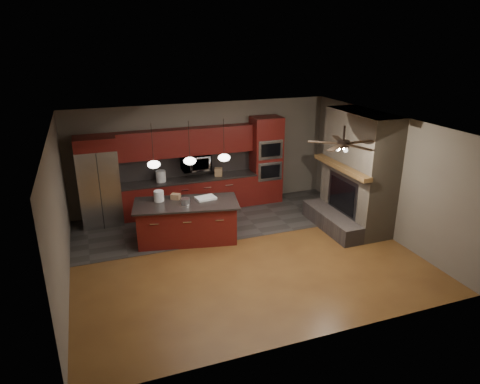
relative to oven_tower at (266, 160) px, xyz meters
name	(u,v)px	position (x,y,z in m)	size (l,w,h in m)	color
ground	(242,252)	(-1.70, -2.69, -1.19)	(7.00, 7.00, 0.00)	brown
ceiling	(242,124)	(-1.70, -2.69, 1.61)	(7.00, 6.00, 0.02)	white
back_wall	(203,155)	(-1.70, 0.31, 0.21)	(7.00, 0.02, 2.80)	#645C50
right_wall	(384,174)	(1.80, -2.69, 0.21)	(0.02, 6.00, 2.80)	#645C50
left_wall	(59,215)	(-5.20, -2.69, 0.21)	(0.02, 6.00, 2.80)	#645C50
slate_tile_patch	(217,220)	(-1.70, -0.89, -1.19)	(7.00, 2.40, 0.01)	#34312F
fireplace_column	(356,175)	(1.34, -2.29, 0.11)	(1.30, 2.10, 2.80)	#716451
back_cabinetry	(189,178)	(-2.18, 0.05, -0.30)	(3.59, 0.64, 2.20)	#56150F
oven_tower	(266,160)	(0.00, 0.00, 0.00)	(0.80, 0.63, 2.38)	#56150F
microwave	(196,163)	(-1.98, 0.06, 0.11)	(0.73, 0.41, 0.50)	silver
refrigerator	(99,182)	(-4.42, -0.07, -0.09)	(0.95, 0.75, 2.20)	silver
kitchen_island	(187,221)	(-2.66, -1.69, -0.73)	(2.47, 1.48, 0.92)	#56150F
white_bucket	(159,196)	(-3.20, -1.39, -0.15)	(0.22, 0.22, 0.24)	silver
paint_can	(185,201)	(-2.69, -1.78, -0.20)	(0.20, 0.20, 0.14)	silver
paint_tray	(206,198)	(-2.18, -1.62, -0.25)	(0.44, 0.30, 0.04)	white
cardboard_box	(176,197)	(-2.83, -1.40, -0.21)	(0.20, 0.14, 0.13)	#8C6848
counter_bucket	(161,176)	(-2.91, 0.01, -0.15)	(0.25, 0.25, 0.29)	silver
counter_box	(218,172)	(-1.39, -0.04, -0.18)	(0.20, 0.15, 0.22)	#906E4A
pendant_left	(154,164)	(-3.35, -1.99, 0.77)	(0.26, 0.26, 0.92)	black
pendant_center	(190,161)	(-2.60, -1.99, 0.77)	(0.26, 0.26, 0.92)	black
pendant_right	(224,157)	(-1.85, -1.99, 0.77)	(0.26, 0.26, 0.92)	black
ceiling_fan	(343,143)	(0.10, -3.49, 1.27)	(1.27, 1.33, 0.41)	black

